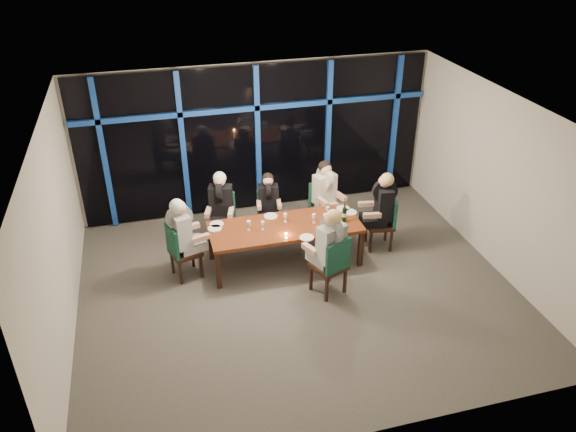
{
  "coord_description": "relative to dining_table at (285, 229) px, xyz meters",
  "views": [
    {
      "loc": [
        -2.09,
        -7.18,
        5.66
      ],
      "look_at": [
        0.0,
        0.6,
        1.05
      ],
      "focal_mm": 35.0,
      "sensor_mm": 36.0,
      "label": 1
    }
  ],
  "objects": [
    {
      "name": "room",
      "position": [
        0.0,
        -0.8,
        1.34
      ],
      "size": [
        7.04,
        7.0,
        3.02
      ],
      "color": "#5A554F",
      "rests_on": "ground"
    },
    {
      "name": "window_wall",
      "position": [
        0.01,
        2.13,
        0.87
      ],
      "size": [
        6.86,
        0.43,
        2.94
      ],
      "color": "black",
      "rests_on": "ground"
    },
    {
      "name": "dining_table",
      "position": [
        0.0,
        0.0,
        0.0
      ],
      "size": [
        2.6,
        1.0,
        0.75
      ],
      "color": "brown",
      "rests_on": "ground"
    },
    {
      "name": "chair_far_left",
      "position": [
        -0.94,
        0.96,
        -0.13
      ],
      "size": [
        0.57,
        0.57,
        0.99
      ],
      "rotation": [
        0.0,
        0.0,
        -0.29
      ],
      "color": "black",
      "rests_on": "ground"
    },
    {
      "name": "chair_far_mid",
      "position": [
        -0.06,
        1.0,
        -0.19
      ],
      "size": [
        0.47,
        0.47,
        0.89
      ],
      "rotation": [
        0.0,
        0.0,
        -0.16
      ],
      "color": "black",
      "rests_on": "ground"
    },
    {
      "name": "chair_far_right",
      "position": [
        0.98,
        0.92,
        -0.13
      ],
      "size": [
        0.57,
        0.57,
        0.99
      ],
      "rotation": [
        0.0,
        0.0,
        0.28
      ],
      "color": "black",
      "rests_on": "ground"
    },
    {
      "name": "chair_end_left",
      "position": [
        -1.8,
        0.02,
        -0.12
      ],
      "size": [
        0.58,
        0.58,
        1.01
      ],
      "rotation": [
        0.0,
        0.0,
        1.85
      ],
      "color": "black",
      "rests_on": "ground"
    },
    {
      "name": "chair_end_right",
      "position": [
        1.88,
        0.03,
        -0.11
      ],
      "size": [
        0.54,
        0.54,
        1.02
      ],
      "rotation": [
        0.0,
        0.0,
        4.55
      ],
      "color": "black",
      "rests_on": "ground"
    },
    {
      "name": "chair_near_mid",
      "position": [
        0.5,
        -1.08,
        -0.09
      ],
      "size": [
        0.64,
        0.64,
        1.06
      ],
      "rotation": [
        0.0,
        0.0,
        3.53
      ],
      "color": "black",
      "rests_on": "ground"
    },
    {
      "name": "diner_far_left",
      "position": [
        -0.96,
        0.88,
        0.26
      ],
      "size": [
        0.58,
        0.67,
        0.96
      ],
      "rotation": [
        0.0,
        0.0,
        -0.29
      ],
      "color": "black",
      "rests_on": "ground"
    },
    {
      "name": "diner_far_mid",
      "position": [
        -0.07,
        0.92,
        0.17
      ],
      "size": [
        0.48,
        0.58,
        0.87
      ],
      "rotation": [
        0.0,
        0.0,
        -0.16
      ],
      "color": "black",
      "rests_on": "ground"
    },
    {
      "name": "diner_far_right",
      "position": [
        1.01,
        0.84,
        0.26
      ],
      "size": [
        0.58,
        0.67,
        0.97
      ],
      "rotation": [
        0.0,
        0.0,
        0.28
      ],
      "color": "silver",
      "rests_on": "ground"
    },
    {
      "name": "diner_end_left",
      "position": [
        -1.72,
        0.05,
        0.28
      ],
      "size": [
        0.69,
        0.59,
        0.99
      ],
      "rotation": [
        0.0,
        0.0,
        1.85
      ],
      "color": "black",
      "rests_on": "ground"
    },
    {
      "name": "diner_end_right",
      "position": [
        1.79,
        0.05,
        0.29
      ],
      "size": [
        0.67,
        0.55,
        0.99
      ],
      "rotation": [
        0.0,
        0.0,
        4.55
      ],
      "color": "black",
      "rests_on": "ground"
    },
    {
      "name": "diner_near_mid",
      "position": [
        0.46,
        -1.0,
        0.32
      ],
      "size": [
        0.65,
        0.72,
        1.03
      ],
      "rotation": [
        0.0,
        0.0,
        3.53
      ],
      "color": "black",
      "rests_on": "ground"
    },
    {
      "name": "plate_far_left",
      "position": [
        -1.12,
        0.34,
        0.08
      ],
      "size": [
        0.24,
        0.24,
        0.01
      ],
      "primitive_type": "cylinder",
      "color": "white",
      "rests_on": "dining_table"
    },
    {
      "name": "plate_far_mid",
      "position": [
        -0.16,
        0.37,
        0.08
      ],
      "size": [
        0.24,
        0.24,
        0.01
      ],
      "primitive_type": "cylinder",
      "color": "white",
      "rests_on": "dining_table"
    },
    {
      "name": "plate_far_right",
      "position": [
        1.16,
        0.3,
        0.08
      ],
      "size": [
        0.24,
        0.24,
        0.01
      ],
      "primitive_type": "cylinder",
      "color": "white",
      "rests_on": "dining_table"
    },
    {
      "name": "plate_end_left",
      "position": [
        -1.18,
        0.21,
        0.08
      ],
      "size": [
        0.24,
        0.24,
        0.01
      ],
      "primitive_type": "cylinder",
      "color": "white",
      "rests_on": "dining_table"
    },
    {
      "name": "plate_end_right",
      "position": [
        1.24,
        0.14,
        0.08
      ],
      "size": [
        0.24,
        0.24,
        0.01
      ],
      "primitive_type": "cylinder",
      "color": "white",
      "rests_on": "dining_table"
    },
    {
      "name": "plate_near_mid",
      "position": [
        0.25,
        -0.48,
        0.08
      ],
      "size": [
        0.24,
        0.24,
        0.01
      ],
      "primitive_type": "cylinder",
      "color": "white",
      "rests_on": "dining_table"
    },
    {
      "name": "wine_bottle",
      "position": [
        1.03,
        -0.12,
        0.2
      ],
      "size": [
        0.08,
        0.08,
        0.35
      ],
      "rotation": [
        0.0,
        0.0,
        -0.34
      ],
      "color": "black",
      "rests_on": "dining_table"
    },
    {
      "name": "water_pitcher",
      "position": [
        0.69,
        -0.18,
        0.17
      ],
      "size": [
        0.13,
        0.12,
        0.21
      ],
      "rotation": [
        0.0,
        0.0,
        -0.12
      ],
      "color": "silver",
      "rests_on": "dining_table"
    },
    {
      "name": "tea_light",
      "position": [
        -0.06,
        -0.29,
        0.08
      ],
      "size": [
        0.05,
        0.05,
        0.03
      ],
      "primitive_type": "cylinder",
      "color": "#FFA64C",
      "rests_on": "dining_table"
    },
    {
      "name": "wine_glass_a",
      "position": [
        -0.39,
        -0.03,
        0.18
      ],
      "size": [
        0.06,
        0.06,
        0.16
      ],
      "color": "silver",
      "rests_on": "dining_table"
    },
    {
      "name": "wine_glass_b",
      "position": [
        0.04,
        0.13,
        0.19
      ],
      "size": [
        0.06,
        0.06,
        0.16
      ],
      "color": "silver",
      "rests_on": "dining_table"
    },
    {
      "name": "wine_glass_c",
      "position": [
        0.51,
        -0.03,
        0.19
      ],
      "size": [
        0.06,
        0.06,
        0.17
      ],
      "color": "silver",
      "rests_on": "dining_table"
    },
    {
      "name": "wine_glass_d",
      "position": [
        -0.63,
        0.01,
        0.2
      ],
      "size": [
        0.07,
        0.07,
        0.18
      ],
      "color": "silver",
      "rests_on": "dining_table"
    },
    {
      "name": "wine_glass_e",
      "position": [
        0.82,
        0.16,
        0.19
      ],
      "size": [
        0.06,
        0.06,
        0.16
      ],
      "color": "silver",
      "rests_on": "dining_table"
    }
  ]
}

